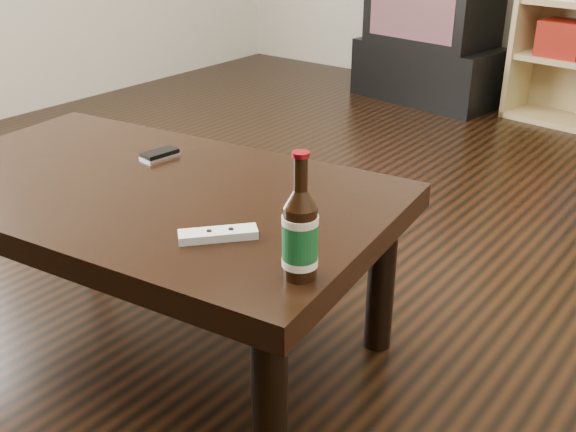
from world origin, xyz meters
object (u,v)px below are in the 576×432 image
Objects in this scene: coffee_table at (146,206)px; remote at (218,234)px; phone at (160,154)px; tv_stand at (428,72)px; beer_bottle at (300,235)px.

remote is at bearing -16.61° from coffee_table.
tv_stand is at bearing 107.08° from phone.
phone is 0.70× the size of remote.
tv_stand is 5.46× the size of remote.
remote is at bearing 175.01° from beer_bottle.
remote reaches higher than tv_stand.
phone is 0.57m from remote.
beer_bottle is at bearing -59.74° from tv_stand.
remote is (0.50, -0.28, 0.00)m from phone.
coffee_table is at bearing -47.33° from phone.
coffee_table is 8.57× the size of remote.
remote is (0.98, -2.98, 0.33)m from tv_stand.
coffee_table is 0.40m from remote.
coffee_table is (0.60, -2.87, 0.25)m from tv_stand.
beer_bottle is at bearing 35.78° from remote.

